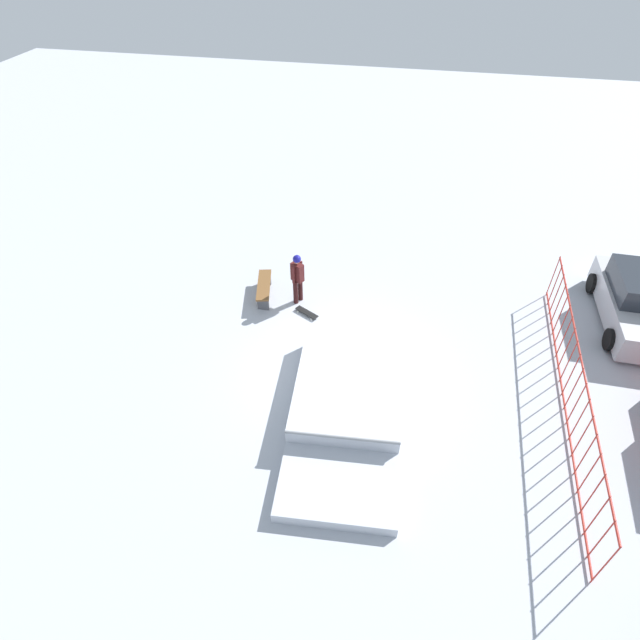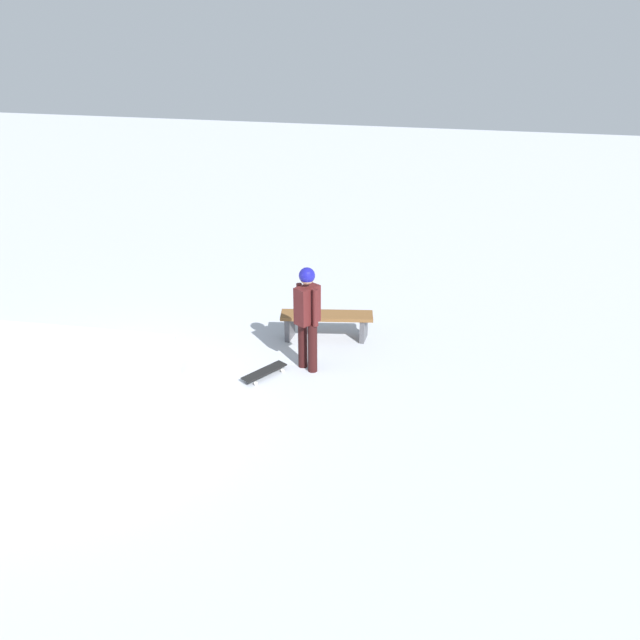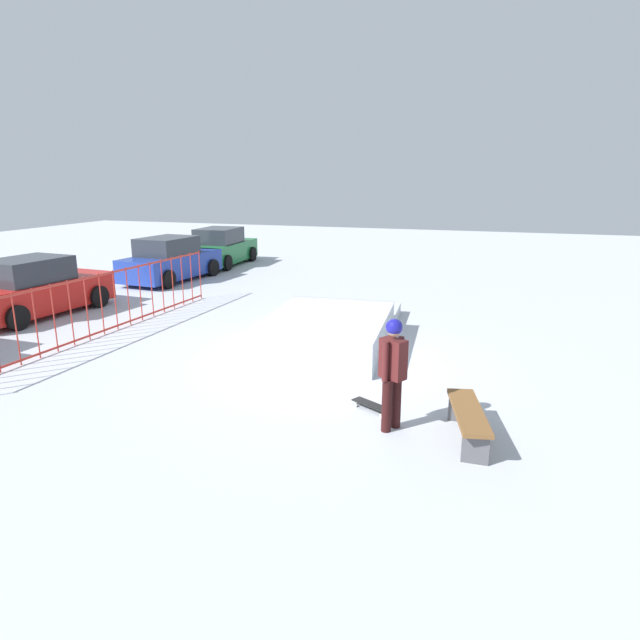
% 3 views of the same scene
% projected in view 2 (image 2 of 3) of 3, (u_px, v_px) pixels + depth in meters
% --- Properties ---
extents(ground_plane, '(60.00, 60.00, 0.00)m').
position_uv_depth(ground_plane, '(98.00, 404.00, 9.14)').
color(ground_plane, '#B2B7C1').
extents(skater, '(0.40, 0.44, 1.73)m').
position_uv_depth(skater, '(307.00, 311.00, 9.69)').
color(skater, black).
rests_on(skater, ground).
extents(skateboard, '(0.56, 0.80, 0.09)m').
position_uv_depth(skateboard, '(264.00, 372.00, 9.86)').
color(skateboard, black).
rests_on(skateboard, ground).
extents(park_bench, '(1.65, 0.75, 0.48)m').
position_uv_depth(park_bench, '(327.00, 320.00, 10.93)').
color(park_bench, brown).
rests_on(park_bench, ground).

